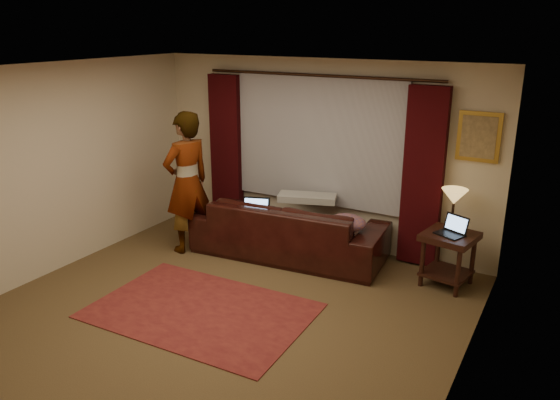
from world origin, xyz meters
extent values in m
cube|color=brown|center=(0.00, 0.00, -0.01)|extent=(5.00, 5.00, 0.01)
cube|color=silver|center=(0.00, 0.00, 2.60)|extent=(5.00, 5.00, 0.02)
cube|color=beige|center=(0.00, 2.50, 1.30)|extent=(5.00, 0.02, 2.60)
cube|color=beige|center=(-2.50, 0.00, 1.30)|extent=(0.02, 5.00, 2.60)
cube|color=beige|center=(2.50, 0.00, 1.30)|extent=(0.02, 5.00, 2.60)
cube|color=#A0A0A8|center=(0.00, 2.44, 1.50)|extent=(2.50, 0.05, 1.80)
cube|color=black|center=(-1.50, 2.39, 1.18)|extent=(0.50, 0.14, 2.30)
cube|color=black|center=(1.50, 2.39, 1.18)|extent=(0.50, 0.14, 2.30)
cylinder|color=black|center=(0.00, 2.39, 2.38)|extent=(0.04, 0.04, 3.40)
cube|color=#B48932|center=(2.10, 2.47, 1.75)|extent=(0.50, 0.04, 0.60)
imported|color=black|center=(-0.11, 1.83, 0.52)|extent=(2.68, 1.34, 1.05)
cube|color=#9F9E98|center=(0.02, 2.11, 1.04)|extent=(0.84, 0.55, 0.09)
ellipsoid|color=#774A55|center=(0.74, 1.80, 0.63)|extent=(0.56, 0.47, 0.21)
cube|color=maroon|center=(-0.22, -0.02, 0.01)|extent=(2.40, 1.63, 0.01)
cube|color=black|center=(1.98, 1.96, 0.33)|extent=(0.67, 0.67, 0.67)
imported|color=#9F9E98|center=(-1.42, 1.32, 0.97)|extent=(0.71, 0.71, 1.95)
camera|label=1|loc=(3.17, -4.26, 3.03)|focal=35.00mm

